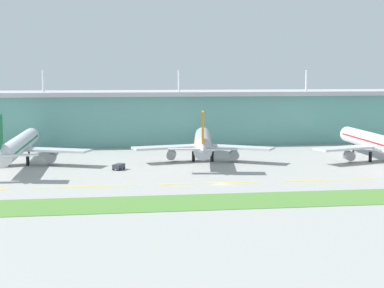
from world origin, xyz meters
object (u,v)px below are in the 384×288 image
airliner_middle (203,143)px  airliner_far (378,143)px  pushback_tug (119,166)px  airliner_near (18,146)px

airliner_middle → airliner_far: (59.64, -9.32, 0.01)m
airliner_far → pushback_tug: 89.29m
airliner_near → airliner_middle: (61.94, -0.03, -0.01)m
airliner_middle → pushback_tug: 33.26m
pushback_tug → airliner_near: bearing=155.6°
airliner_near → pushback_tug: (32.62, -14.80, -5.36)m
airliner_far → airliner_middle: bearing=171.1°
airliner_middle → pushback_tug: bearing=-153.3°
airliner_near → airliner_far: size_ratio=1.05×
airliner_near → pushback_tug: size_ratio=14.27×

